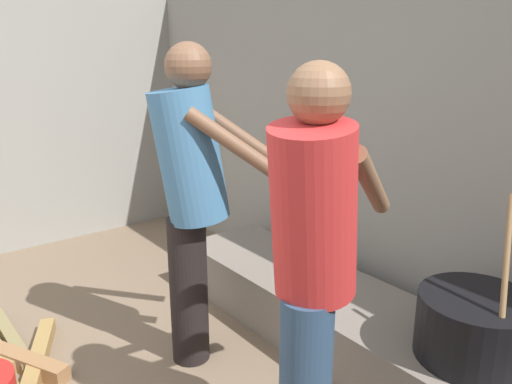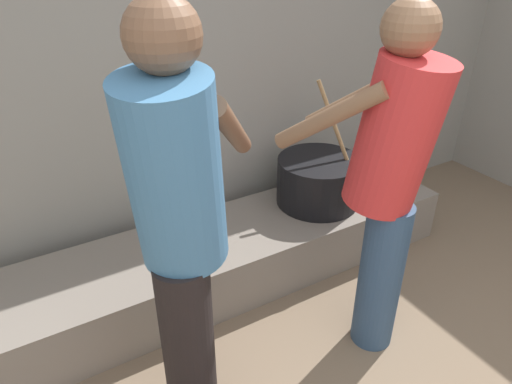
{
  "view_description": "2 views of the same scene",
  "coord_description": "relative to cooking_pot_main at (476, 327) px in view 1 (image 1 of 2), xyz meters",
  "views": [
    {
      "loc": [
        1.7,
        0.2,
        1.66
      ],
      "look_at": [
        -0.17,
        1.67,
        0.95
      ],
      "focal_mm": 35.83,
      "sensor_mm": 36.0,
      "label": 1
    },
    {
      "loc": [
        -0.84,
        0.2,
        1.79
      ],
      "look_at": [
        0.03,
        1.68,
        0.83
      ],
      "focal_mm": 32.61,
      "sensor_mm": 36.0,
      "label": 2
    }
  ],
  "objects": [
    {
      "name": "cooking_pot_main",
      "position": [
        0.0,
        0.0,
        0.0
      ],
      "size": [
        0.5,
        0.5,
        0.74
      ],
      "color": "black",
      "rests_on": "hearth_ledge"
    },
    {
      "name": "firewood_pile",
      "position": [
        -1.72,
        -1.51,
        -0.43
      ],
      "size": [
        1.0,
        0.47,
        0.09
      ],
      "color": "olive",
      "rests_on": "ground_plane"
    },
    {
      "name": "cook_in_red_shirt",
      "position": [
        -0.25,
        -0.76,
        0.45
      ],
      "size": [
        0.58,
        0.74,
        1.6
      ],
      "color": "navy",
      "rests_on": "ground_plane"
    },
    {
      "name": "block_enclosure_rear",
      "position": [
        -0.75,
        0.5,
        0.55
      ],
      "size": [
        5.58,
        0.2,
        2.04
      ],
      "primitive_type": "cube",
      "color": "gray",
      "rests_on": "ground_plane"
    },
    {
      "name": "hearth_ledge",
      "position": [
        -0.6,
        -0.02,
        -0.31
      ],
      "size": [
        2.67,
        0.6,
        0.32
      ],
      "primitive_type": "cube",
      "color": "slate",
      "rests_on": "ground_plane"
    },
    {
      "name": "cook_in_blue_shirt",
      "position": [
        -1.15,
        -0.71,
        0.48
      ],
      "size": [
        0.68,
        0.73,
        1.66
      ],
      "color": "black",
      "rests_on": "ground_plane"
    }
  ]
}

